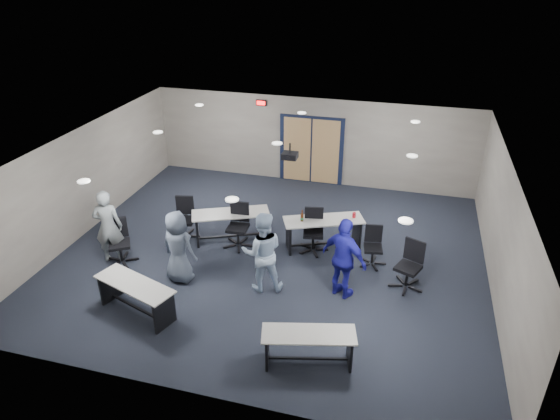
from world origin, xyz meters
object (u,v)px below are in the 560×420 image
(chair_back_d, at_px, (373,247))
(person_navy, at_px, (344,259))
(table_back_left, at_px, (231,221))
(person_plaid, at_px, (178,247))
(chair_loose_left, at_px, (119,243))
(chair_loose_right, at_px, (408,266))
(chair_back_a, at_px, (184,219))
(person_lightblue, at_px, (262,252))
(table_front_left, at_px, (136,293))
(person_gray, at_px, (108,226))
(table_front_right, at_px, (309,343))
(chair_back_b, at_px, (238,226))
(table_back_right, at_px, (323,228))
(chair_back_c, at_px, (313,231))

(chair_back_d, height_order, person_navy, person_navy)
(table_back_left, height_order, person_plaid, person_plaid)
(chair_loose_left, relative_size, chair_loose_right, 0.99)
(chair_back_a, distance_m, person_lightblue, 3.01)
(table_front_left, bearing_deg, person_navy, 41.95)
(table_back_left, xyz_separation_m, chair_loose_left, (-2.15, -1.68, 0.01))
(chair_back_a, distance_m, person_navy, 4.48)
(chair_loose_left, xyz_separation_m, person_navy, (5.22, 0.12, 0.37))
(table_back_left, xyz_separation_m, person_gray, (-2.40, -1.63, 0.38))
(chair_back_d, height_order, person_lightblue, person_lightblue)
(chair_loose_right, height_order, person_gray, person_gray)
(table_front_right, distance_m, chair_loose_left, 5.34)
(chair_back_d, bearing_deg, table_back_left, 167.60)
(chair_back_b, relative_size, chair_back_d, 1.17)
(chair_loose_right, bearing_deg, table_front_left, -133.15)
(person_plaid, bearing_deg, table_back_left, -91.59)
(table_front_left, relative_size, chair_back_b, 1.67)
(chair_back_d, xyz_separation_m, person_navy, (-0.50, -1.35, 0.44))
(table_front_left, bearing_deg, chair_back_a, 115.25)
(table_back_left, bearing_deg, table_front_left, -128.79)
(table_back_left, distance_m, chair_loose_right, 4.49)
(chair_loose_right, distance_m, person_lightblue, 3.15)
(table_front_right, bearing_deg, person_gray, 144.50)
(person_plaid, bearing_deg, person_lightblue, -161.78)
(table_front_left, distance_m, chair_back_d, 5.35)
(person_lightblue, bearing_deg, chair_loose_right, 177.23)
(table_back_right, distance_m, chair_back_b, 2.10)
(chair_back_a, relative_size, person_navy, 0.59)
(table_front_left, relative_size, chair_back_a, 1.73)
(chair_loose_left, bearing_deg, table_back_right, -7.78)
(table_back_left, relative_size, person_gray, 1.10)
(chair_loose_right, bearing_deg, person_gray, -151.13)
(table_front_right, relative_size, chair_back_a, 1.60)
(chair_back_d, distance_m, person_plaid, 4.43)
(chair_back_b, bearing_deg, person_gray, -155.86)
(table_back_left, distance_m, chair_back_c, 2.11)
(table_front_left, bearing_deg, chair_back_c, 66.61)
(table_front_right, bearing_deg, chair_loose_right, 46.41)
(table_back_right, distance_m, chair_back_a, 3.52)
(chair_back_b, bearing_deg, chair_loose_left, -152.56)
(table_back_left, distance_m, table_back_right, 2.33)
(chair_back_c, bearing_deg, chair_back_d, -19.35)
(chair_back_c, relative_size, chair_back_d, 1.14)
(chair_back_a, xyz_separation_m, person_plaid, (0.69, -1.72, 0.30))
(person_plaid, height_order, person_navy, person_navy)
(chair_loose_right, bearing_deg, person_plaid, -145.32)
(chair_loose_right, bearing_deg, chair_back_c, -179.49)
(table_front_right, relative_size, chair_back_c, 1.59)
(table_back_left, bearing_deg, chair_loose_right, -36.14)
(table_back_left, bearing_deg, chair_back_c, -23.75)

